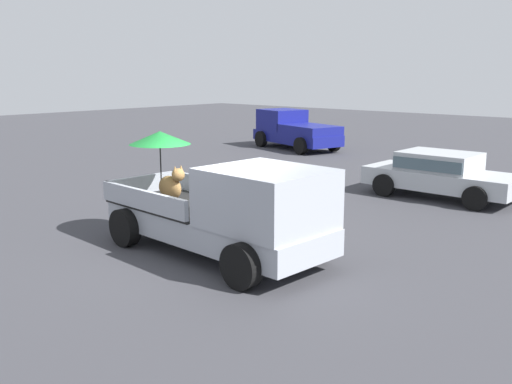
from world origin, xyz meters
TOP-DOWN VIEW (x-y plane):
  - ground_plane at (0.00, 0.00)m, footprint 80.00×80.00m
  - pickup_truck_main at (0.39, -0.02)m, footprint 5.13×2.44m
  - pickup_truck_red at (-8.83, 13.85)m, footprint 5.11×3.14m
  - parked_sedan_near at (1.10, 8.01)m, footprint 4.30×1.99m

SIDE VIEW (x-z plane):
  - ground_plane at x=0.00m, z-range 0.00..0.00m
  - parked_sedan_near at x=1.10m, z-range 0.08..1.41m
  - pickup_truck_red at x=-8.83m, z-range -0.03..1.77m
  - pickup_truck_main at x=0.39m, z-range -0.19..2.16m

